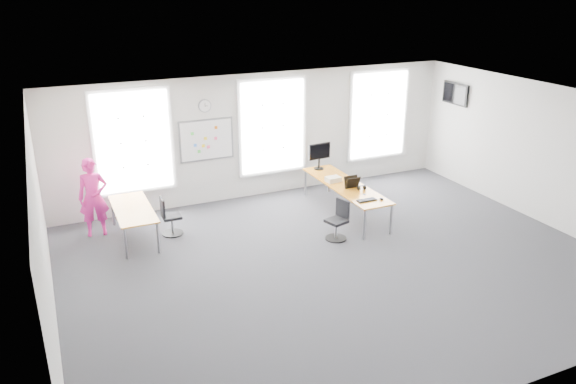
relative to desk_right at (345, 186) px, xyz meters
name	(u,v)px	position (x,y,z in m)	size (l,w,h in m)	color
floor	(339,263)	(-1.27, -2.06, -0.65)	(10.00, 10.00, 0.00)	#2C2C31
ceiling	(345,106)	(-1.27, -2.06, 2.35)	(10.00, 10.00, 0.00)	white
wall_back	(260,136)	(-1.27, 1.94, 0.85)	(10.00, 10.00, 0.00)	silver
wall_front	(507,296)	(-1.27, -6.06, 0.85)	(10.00, 10.00, 0.00)	silver
wall_left	(42,238)	(-6.27, -2.06, 0.85)	(10.00, 10.00, 0.00)	silver
wall_right	(546,155)	(3.73, -2.06, 0.85)	(10.00, 10.00, 0.00)	silver
window_left	(133,142)	(-4.27, 1.91, 1.05)	(1.60, 0.06, 2.20)	silver
window_mid	(272,126)	(-0.97, 1.91, 1.05)	(1.60, 0.06, 2.20)	silver
window_right	(378,115)	(2.03, 1.91, 1.05)	(1.60, 0.06, 2.20)	silver
desk_right	(345,186)	(0.00, 0.00, 0.00)	(0.77, 2.88, 0.70)	orange
desk_left	(133,211)	(-4.60, 0.62, -0.04)	(0.74, 1.84, 0.67)	orange
chair_right	(338,222)	(-0.78, -1.10, -0.29)	(0.47, 0.46, 0.83)	black
chair_left	(169,218)	(-3.90, 0.51, -0.29)	(0.44, 0.44, 0.83)	black
person	(93,197)	(-5.29, 1.15, 0.17)	(0.60, 0.40, 1.66)	#CF2081
whiteboard	(207,140)	(-2.62, 1.91, 0.90)	(1.20, 0.03, 0.90)	white
wall_clock	(205,106)	(-2.62, 1.91, 1.70)	(0.30, 0.30, 0.04)	gray
tv	(455,94)	(3.68, 0.94, 1.65)	(0.06, 0.90, 0.55)	black
keyboard	(367,200)	(-0.08, -1.04, 0.06)	(0.42, 0.15, 0.02)	black
mouse	(381,199)	(0.23, -1.13, 0.07)	(0.07, 0.11, 0.04)	black
lens_cap	(364,194)	(0.06, -0.72, 0.05)	(0.06, 0.06, 0.01)	black
headphones	(361,188)	(0.15, -0.45, 0.10)	(0.19, 0.10, 0.11)	black
laptop_sleeve	(352,182)	(0.02, -0.25, 0.18)	(0.33, 0.18, 0.27)	black
paper_stack	(333,179)	(-0.15, 0.29, 0.10)	(0.32, 0.24, 0.11)	beige
monitor	(319,154)	(-0.04, 1.22, 0.43)	(0.58, 0.24, 0.65)	black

